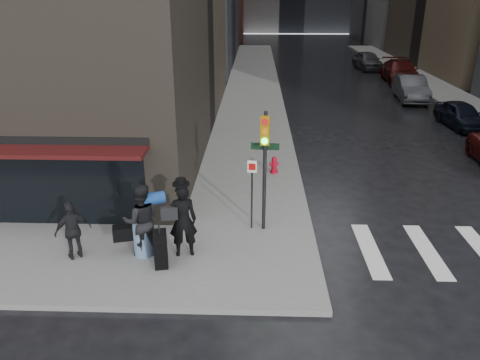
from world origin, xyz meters
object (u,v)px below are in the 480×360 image
object	(u,v)px
parked_car_1	(461,115)
man_greycoat	(73,230)
man_overcoat	(178,225)
parked_car_2	(411,88)
traffic_light	(264,156)
fire_hydrant	(274,166)
parked_car_4	(368,60)
parked_car_3	(401,72)
man_jeans	(141,220)

from	to	relation	value
parked_car_1	man_greycoat	bearing A→B (deg)	-142.49
man_overcoat	parked_car_2	bearing A→B (deg)	-132.54
man_greycoat	traffic_light	distance (m)	5.50
man_greycoat	fire_hydrant	world-z (taller)	man_greycoat
parked_car_1	fire_hydrant	bearing A→B (deg)	-147.68
traffic_light	parked_car_4	bearing A→B (deg)	77.42
man_greycoat	parked_car_2	size ratio (longest dim) A/B	0.34
fire_hydrant	parked_car_1	world-z (taller)	parked_car_1
parked_car_3	parked_car_4	xyz separation A→B (m)	(-1.15, 6.52, -0.04)
traffic_light	parked_car_4	distance (m)	33.36
man_overcoat	parked_car_4	bearing A→B (deg)	-121.67
parked_car_1	parked_car_3	bearing A→B (deg)	83.69
man_jeans	man_greycoat	bearing A→B (deg)	-7.71
traffic_light	parked_car_2	size ratio (longest dim) A/B	0.75
parked_car_2	parked_car_4	xyz separation A→B (m)	(-0.00, 13.03, 0.00)
man_overcoat	parked_car_1	distance (m)	18.92
man_overcoat	parked_car_4	world-z (taller)	man_overcoat
man_overcoat	traffic_light	world-z (taller)	traffic_light
man_overcoat	parked_car_3	size ratio (longest dim) A/B	0.39
fire_hydrant	parked_car_3	world-z (taller)	parked_car_3
parked_car_2	parked_car_4	bearing A→B (deg)	95.68
fire_hydrant	parked_car_4	distance (m)	28.69
traffic_light	parked_car_3	distance (m)	27.66
man_jeans	man_greycoat	distance (m)	1.80
man_overcoat	man_greycoat	size ratio (longest dim) A/B	1.40
man_greycoat	fire_hydrant	size ratio (longest dim) A/B	2.42
parked_car_2	parked_car_4	size ratio (longest dim) A/B	1.03
parked_car_1	parked_car_4	xyz separation A→B (m)	(-0.68, 19.55, 0.13)
man_jeans	fire_hydrant	bearing A→B (deg)	-135.77
man_jeans	traffic_light	bearing A→B (deg)	-169.61
man_jeans	parked_car_4	xyz separation A→B (m)	(13.20, 33.30, -0.38)
fire_hydrant	parked_car_3	xyz separation A→B (m)	(10.62, 20.56, 0.39)
man_greycoat	parked_car_2	xyz separation A→B (m)	(14.97, 20.49, -0.16)
parked_car_1	parked_car_2	bearing A→B (deg)	91.67
man_greycoat	parked_car_4	bearing A→B (deg)	-148.21
parked_car_3	parked_car_4	distance (m)	6.62
traffic_light	man_overcoat	bearing A→B (deg)	-139.26
parked_car_2	parked_car_3	xyz separation A→B (m)	(1.14, 6.52, 0.04)
parked_car_1	parked_car_3	xyz separation A→B (m)	(0.47, 13.03, 0.17)
parked_car_3	man_jeans	bearing A→B (deg)	-114.41
parked_car_3	fire_hydrant	bearing A→B (deg)	-113.54
traffic_light	parked_car_1	xyz separation A→B (m)	(10.66, 12.23, -1.80)
man_greycoat	traffic_light	xyz separation A→B (m)	(4.99, 1.74, 1.51)
man_greycoat	parked_car_3	bearing A→B (deg)	-154.97
man_jeans	parked_car_1	world-z (taller)	man_jeans
parked_car_4	man_overcoat	bearing A→B (deg)	-115.48
man_greycoat	parked_car_1	world-z (taller)	man_greycoat
fire_hydrant	man_greycoat	bearing A→B (deg)	-130.48
fire_hydrant	parked_car_4	size ratio (longest dim) A/B	0.14
man_greycoat	parked_car_3	distance (m)	31.45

